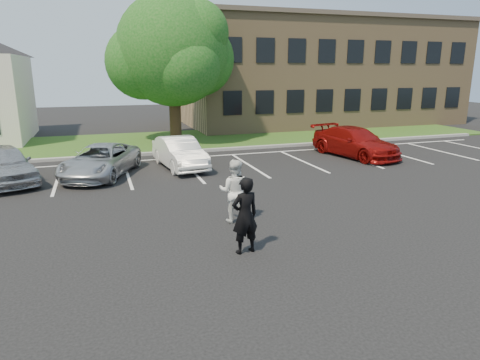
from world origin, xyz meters
The scene contains 12 objects.
ground_plane centered at (0.00, 0.00, 0.00)m, with size 90.00×90.00×0.00m, color black.
curb centered at (0.00, 12.00, 0.07)m, with size 40.00×0.30×0.15m, color gray.
grass_strip centered at (0.00, 16.00, 0.04)m, with size 44.00×8.00×0.08m, color #284A14.
stall_lines centered at (1.40, 8.95, 0.01)m, with size 34.00×5.36×0.01m.
office_building centered at (14.00, 21.99, 4.16)m, with size 22.40×10.40×8.30m.
tree centered at (0.79, 15.75, 5.35)m, with size 7.80×7.20×8.80m.
man_black_suit centered at (-0.62, -1.25, 0.96)m, with size 0.70×0.46×1.93m, color black.
man_white_shirt centered at (-0.19, 0.94, 0.94)m, with size 0.92×0.71×1.89m, color white.
car_silver_west centered at (-7.51, 8.04, 0.76)m, with size 1.80×4.47×1.52m, color #ABABAF.
car_silver_minivan centered at (-3.85, 8.06, 0.66)m, with size 2.19×4.76×1.32m, color #B0B3B8.
car_white_sedan centered at (-0.40, 8.54, 0.70)m, with size 1.48×4.24×1.40m, color white.
car_red_compact centered at (8.69, 8.29, 0.75)m, with size 2.09×5.14×1.49m, color maroon.
Camera 1 is at (-3.85, -10.54, 4.43)m, focal length 32.00 mm.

